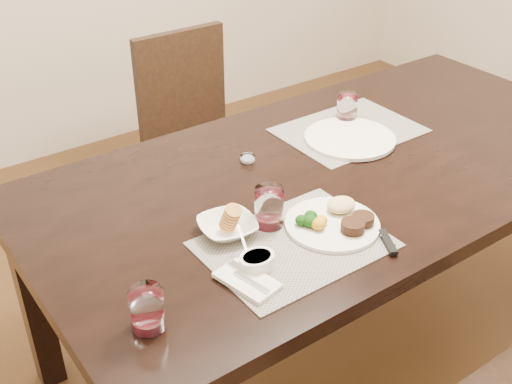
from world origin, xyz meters
TOP-DOWN VIEW (x-y plane):
  - ground_plane at (0.00, 0.00)m, footprint 4.50×4.50m
  - dining_table at (0.00, 0.00)m, footprint 2.00×1.00m
  - chair_far at (0.00, 0.93)m, footprint 0.42×0.42m
  - placemat_near at (-0.40, -0.24)m, footprint 0.46×0.34m
  - placemat_far at (0.16, 0.16)m, footprint 0.46×0.34m
  - dinner_plate at (-0.25, -0.24)m, footprint 0.25×0.25m
  - napkin_fork at (-0.58, -0.30)m, footprint 0.12×0.17m
  - steak_knife at (-0.20, -0.35)m, footprint 0.08×0.23m
  - cracker_bowl at (-0.51, -0.10)m, footprint 0.17×0.17m
  - sauce_ramekin at (-0.53, -0.27)m, footprint 0.09×0.14m
  - wine_glass_near at (-0.40, -0.13)m, footprint 0.08×0.08m
  - far_plate at (0.11, 0.10)m, footprint 0.30×0.30m
  - wine_glass_far at (0.20, 0.22)m, footprint 0.07×0.07m
  - wine_glass_side at (-0.84, -0.29)m, footprint 0.07×0.07m
  - salt_cellar at (-0.24, 0.19)m, footprint 0.05×0.05m

SIDE VIEW (x-z plane):
  - ground_plane at x=0.00m, z-range 0.00..0.00m
  - chair_far at x=0.00m, z-range 0.05..0.95m
  - dining_table at x=0.00m, z-range 0.29..1.04m
  - placemat_near at x=-0.40m, z-range 0.75..0.75m
  - placemat_far at x=0.16m, z-range 0.75..0.75m
  - steak_knife at x=-0.20m, z-range 0.75..0.76m
  - salt_cellar at x=-0.24m, z-range 0.75..0.77m
  - napkin_fork at x=-0.58m, z-range 0.75..0.77m
  - far_plate at x=0.11m, z-range 0.75..0.77m
  - dinner_plate at x=-0.25m, z-range 0.75..0.79m
  - cracker_bowl at x=-0.51m, z-range 0.74..0.81m
  - sauce_ramekin at x=-0.53m, z-range 0.74..0.81m
  - wine_glass_side at x=-0.84m, z-range 0.74..0.85m
  - wine_glass_far at x=0.20m, z-range 0.75..0.85m
  - wine_glass_near at x=-0.40m, z-range 0.75..0.86m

